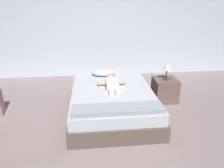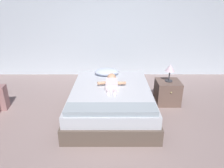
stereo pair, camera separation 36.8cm
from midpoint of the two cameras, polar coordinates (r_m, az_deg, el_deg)
The scene contains 9 objects.
ground_plane at distance 3.17m, azimuth -2.31°, elevation -15.67°, with size 8.00×8.00×0.00m, color gray.
wall_behind_bed at distance 5.52m, azimuth -4.69°, elevation 16.65°, with size 8.00×0.12×2.81m, color silver.
bed at distance 3.81m, azimuth -2.77°, elevation -4.63°, with size 1.47×2.05×0.45m.
pillow at distance 4.37m, azimuth -4.67°, elevation 3.25°, with size 0.50×0.33×0.15m.
baby at distance 3.82m, azimuth -2.85°, elevation 0.32°, with size 0.53×0.71×0.18m.
toothbrush at distance 3.97m, azimuth 0.13°, elevation 0.29°, with size 0.05×0.14×0.02m.
nightstand at distance 4.31m, azimuth 12.01°, elevation -1.61°, with size 0.46×0.49×0.46m.
lamp at distance 4.15m, azimuth 12.54°, elevation 4.47°, with size 0.19×0.19×0.34m.
blanket at distance 2.98m, azimuth -1.95°, elevation -7.05°, with size 1.33×0.30×0.07m.
Camera 1 is at (-0.32, -2.48, 1.96)m, focal length 33.16 mm.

